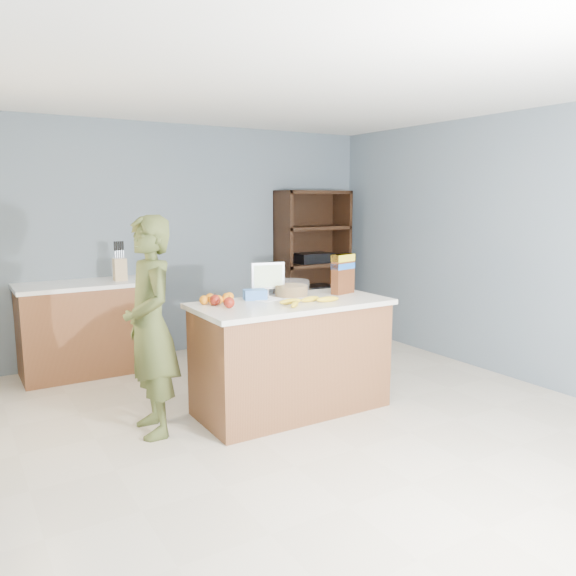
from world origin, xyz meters
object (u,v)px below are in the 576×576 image
counter_peninsula (291,360)px  cereal_box (343,271)px  person (150,327)px  tv (268,277)px  shelving_unit (311,267)px

counter_peninsula → cereal_box: size_ratio=4.62×
person → tv: (1.06, 0.15, 0.26)m
shelving_unit → person: shelving_unit is taller
person → cereal_box: size_ratio=4.72×
shelving_unit → person: size_ratio=1.13×
counter_peninsula → person: 1.17m
tv → cereal_box: size_ratio=0.84×
shelving_unit → person: (-2.65, -1.89, -0.07)m
person → tv: size_ratio=5.65×
person → tv: 1.10m
tv → person: bearing=-171.7°
counter_peninsula → cereal_box: 0.89m
shelving_unit → cereal_box: size_ratio=5.33×
person → cereal_box: 1.69m
shelving_unit → cereal_box: (-0.98, -1.97, 0.23)m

